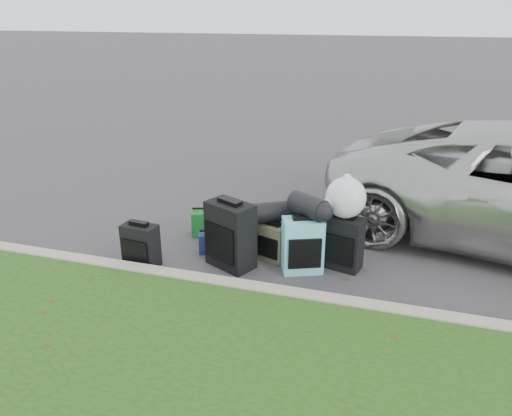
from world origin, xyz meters
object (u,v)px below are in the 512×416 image
(suitcase_teal, at_px, (303,245))
(tote_navy, at_px, (208,243))
(suitcase_olive, at_px, (273,242))
(suitcase_large_black_right, at_px, (344,243))
(suitcase_large_black_left, at_px, (231,235))
(suitcase_small_black, at_px, (141,245))
(tote_green, at_px, (203,223))

(suitcase_teal, relative_size, tote_navy, 2.60)
(suitcase_olive, bearing_deg, suitcase_large_black_right, 22.97)
(suitcase_teal, height_order, suitcase_large_black_right, suitcase_teal)
(suitcase_large_black_left, bearing_deg, suitcase_olive, 58.51)
(tote_navy, bearing_deg, suitcase_large_black_left, -54.89)
(suitcase_olive, xyz_separation_m, tote_navy, (-0.86, -0.03, -0.11))
(suitcase_large_black_right, bearing_deg, suitcase_olive, -162.25)
(suitcase_teal, bearing_deg, tote_navy, 150.81)
(suitcase_teal, distance_m, suitcase_large_black_right, 0.50)
(suitcase_small_black, xyz_separation_m, suitcase_teal, (1.90, 0.44, 0.07))
(suitcase_large_black_left, xyz_separation_m, suitcase_large_black_right, (1.31, 0.34, -0.08))
(suitcase_olive, relative_size, suitcase_teal, 0.70)
(suitcase_large_black_right, bearing_deg, tote_navy, -162.80)
(suitcase_large_black_right, distance_m, tote_navy, 1.73)
(tote_green, bearing_deg, suitcase_large_black_right, -31.72)
(suitcase_small_black, distance_m, tote_navy, 0.87)
(suitcase_large_black_left, bearing_deg, suitcase_large_black_right, 40.21)
(suitcase_large_black_left, xyz_separation_m, tote_navy, (-0.40, 0.26, -0.28))
(suitcase_small_black, xyz_separation_m, suitcase_large_black_left, (1.04, 0.32, 0.14))
(suitcase_teal, distance_m, tote_navy, 1.29)
(suitcase_small_black, distance_m, suitcase_large_black_right, 2.45)
(suitcase_large_black_right, relative_size, tote_navy, 2.53)
(suitcase_large_black_left, relative_size, tote_green, 2.33)
(suitcase_small_black, relative_size, tote_navy, 2.06)
(suitcase_small_black, xyz_separation_m, tote_green, (0.37, 1.06, -0.09))
(suitcase_small_black, height_order, suitcase_large_black_right, suitcase_large_black_right)
(suitcase_large_black_right, xyz_separation_m, tote_navy, (-1.71, -0.08, -0.20))
(suitcase_large_black_left, relative_size, suitcase_teal, 1.21)
(suitcase_small_black, distance_m, suitcase_large_black_left, 1.10)
(suitcase_olive, relative_size, suitcase_large_black_right, 0.72)
(tote_green, bearing_deg, suitcase_small_black, -129.54)
(suitcase_teal, bearing_deg, suitcase_olive, 133.89)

